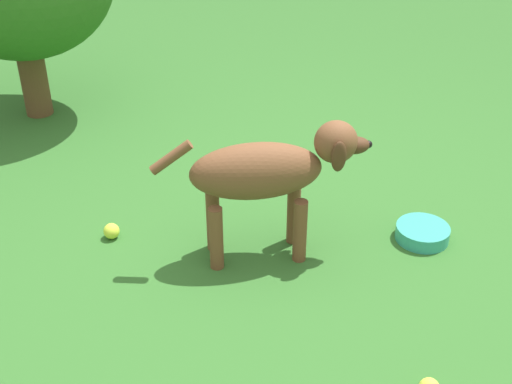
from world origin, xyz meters
TOP-DOWN VIEW (x-y plane):
  - ground at (0.00, 0.00)m, footprint 14.00×14.00m
  - dog at (-0.01, 0.03)m, footprint 0.78×0.40m
  - tennis_ball_1 at (0.64, 0.10)m, footprint 0.07×0.07m
  - water_bowl at (-0.61, -0.21)m, footprint 0.22×0.22m

SIDE VIEW (x-z plane):
  - ground at x=0.00m, z-range 0.00..0.00m
  - water_bowl at x=-0.61m, z-range 0.00..0.06m
  - tennis_ball_1 at x=0.64m, z-range 0.00..0.07m
  - dog at x=-0.01m, z-range 0.09..0.65m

